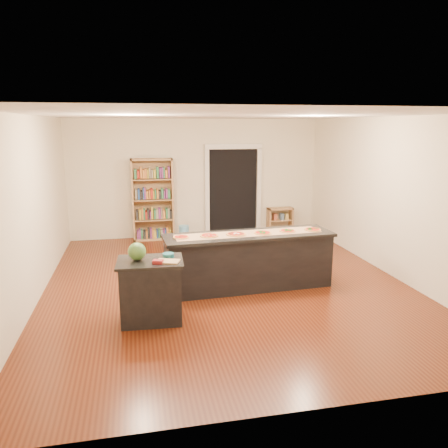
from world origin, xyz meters
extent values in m
cube|color=beige|center=(0.00, 0.00, 1.40)|extent=(6.00, 7.00, 2.80)
cube|color=#55220E|center=(0.00, 0.00, 0.00)|extent=(6.00, 7.00, 0.01)
cube|color=white|center=(0.00, 0.00, 2.80)|extent=(6.00, 7.00, 0.01)
cube|color=black|center=(0.90, 3.48, 1.05)|extent=(1.20, 0.02, 2.10)
cube|color=silver|center=(0.25, 3.44, 1.05)|extent=(0.10, 0.08, 2.10)
cube|color=silver|center=(1.55, 3.44, 1.05)|extent=(0.10, 0.08, 2.10)
cube|color=silver|center=(0.90, 3.44, 2.15)|extent=(1.40, 0.08, 0.12)
cube|color=black|center=(0.32, -0.24, 0.43)|extent=(2.71, 0.68, 0.87)
cube|color=black|center=(0.32, -0.24, 0.89)|extent=(2.78, 0.75, 0.05)
cube|color=black|center=(-1.31, -1.21, 0.42)|extent=(0.80, 0.57, 0.83)
cube|color=black|center=(-1.31, -1.21, 0.85)|extent=(0.88, 0.64, 0.04)
cube|color=tan|center=(-1.06, 3.28, 0.95)|extent=(0.95, 0.34, 1.91)
cube|color=tan|center=(2.08, 3.31, 0.32)|extent=(0.63, 0.27, 0.63)
cylinder|color=#66B6E5|center=(-0.37, 3.06, 0.17)|extent=(0.24, 0.24, 0.35)
cube|color=tan|center=(0.32, -0.22, 0.92)|extent=(2.44, 0.57, 0.00)
sphere|color=#144214|center=(-1.47, -1.17, 0.99)|extent=(0.24, 0.24, 0.24)
cube|color=tan|center=(-1.08, -1.34, 0.88)|extent=(0.35, 0.29, 0.02)
cube|color=maroon|center=(-1.21, -1.37, 0.89)|extent=(0.16, 0.13, 0.05)
cylinder|color=#195966|center=(-1.05, -1.13, 0.90)|extent=(0.16, 0.16, 0.06)
cylinder|color=#BF8B49|center=(-0.79, -0.28, 0.93)|extent=(0.27, 0.27, 0.02)
cylinder|color=#A5190C|center=(-0.79, -0.28, 0.94)|extent=(0.22, 0.22, 0.00)
cylinder|color=#BF8B49|center=(-0.34, -0.27, 0.93)|extent=(0.28, 0.28, 0.02)
cylinder|color=#A5190C|center=(-0.34, -0.27, 0.94)|extent=(0.23, 0.23, 0.00)
cylinder|color=#BF8B49|center=(0.10, -0.26, 0.93)|extent=(0.32, 0.32, 0.02)
cylinder|color=#A5190C|center=(0.10, -0.26, 0.94)|extent=(0.26, 0.26, 0.00)
cylinder|color=#BF8B49|center=(0.55, -0.27, 0.93)|extent=(0.28, 0.28, 0.02)
cylinder|color=#A5190C|center=(0.55, -0.27, 0.94)|extent=(0.23, 0.23, 0.00)
cylinder|color=#BF8B49|center=(0.99, -0.22, 0.93)|extent=(0.28, 0.28, 0.02)
cylinder|color=#A5190C|center=(0.99, -0.22, 0.94)|extent=(0.23, 0.23, 0.00)
cylinder|color=#BF8B49|center=(1.44, -0.22, 0.93)|extent=(0.28, 0.28, 0.02)
cylinder|color=#A5190C|center=(1.44, -0.22, 0.94)|extent=(0.23, 0.23, 0.00)
camera|label=1|loc=(-1.47, -6.91, 2.64)|focal=35.00mm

